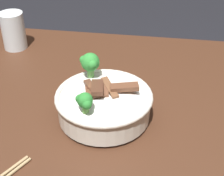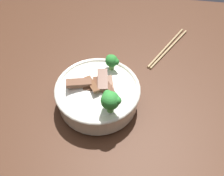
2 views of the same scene
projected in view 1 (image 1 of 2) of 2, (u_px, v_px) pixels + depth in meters
name	position (u px, v px, depth m)	size (l,w,h in m)	color
dining_table	(110.00, 164.00, 0.87)	(1.23, 1.05, 0.78)	#472819
rice_bowl	(103.00, 101.00, 0.83)	(0.23, 0.23, 0.14)	silver
drinking_glass	(14.00, 33.00, 1.13)	(0.08, 0.08, 0.12)	white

